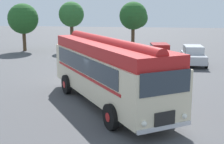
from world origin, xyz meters
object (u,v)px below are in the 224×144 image
at_px(vintage_bus, 108,69).
at_px(car_mid_right, 160,53).
at_px(car_far_right, 193,55).
at_px(car_near_left, 96,52).
at_px(car_mid_left, 126,54).

xyz_separation_m(vintage_bus, car_mid_right, (2.69, 12.98, -1.05)).
distance_m(car_mid_right, car_far_right, 3.04).
relative_size(vintage_bus, car_mid_right, 2.21).
relative_size(vintage_bus, car_near_left, 2.25).
bearing_deg(car_near_left, car_mid_left, -14.15).
bearing_deg(car_mid_left, car_mid_right, 17.02).
relative_size(vintage_bus, car_far_right, 2.28).
xyz_separation_m(car_mid_left, car_far_right, (5.85, -0.14, 0.00)).
bearing_deg(vintage_bus, car_mid_left, 91.51).
bearing_deg(vintage_bus, car_far_right, 65.11).
xyz_separation_m(car_near_left, car_mid_right, (5.81, 0.21, 0.00)).
distance_m(vintage_bus, car_far_right, 13.18).
bearing_deg(vintage_bus, car_mid_right, 78.31).
height_order(car_near_left, car_mid_right, same).
distance_m(vintage_bus, car_near_left, 13.19).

